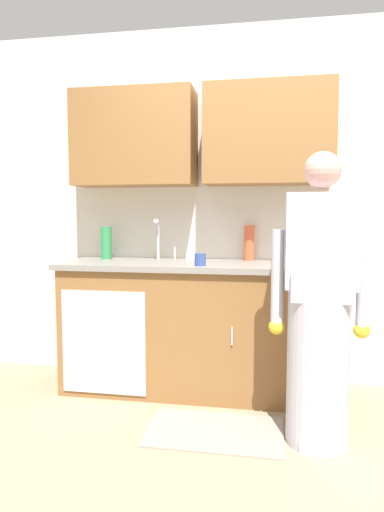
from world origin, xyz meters
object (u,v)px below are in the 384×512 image
at_px(person_at_sink, 319,322).
at_px(cup_by_sink, 200,260).
at_px(knife_on_counter, 318,267).
at_px(sink, 159,264).
at_px(bottle_soap, 293,248).
at_px(bottle_water_tall, 249,243).
at_px(bottle_dish_liquid, 106,243).

relative_size(person_at_sink, cup_by_sink, 19.47).
xyz_separation_m(person_at_sink, knife_on_counter, (0.04, 0.51, 0.25)).
bearing_deg(sink, cup_by_sink, -31.17).
xyz_separation_m(bottle_soap, bottle_water_tall, (-0.33, 0.00, 0.03)).
bearing_deg(cup_by_sink, person_at_sink, -31.87).
bearing_deg(person_at_sink, bottle_water_tall, 115.73).
xyz_separation_m(bottle_soap, knife_on_counter, (0.14, -0.39, -0.10)).
distance_m(bottle_soap, bottle_water_tall, 0.33).
height_order(person_at_sink, bottle_water_tall, person_at_sink).
distance_m(sink, bottle_soap, 1.01).
xyz_separation_m(sink, bottle_water_tall, (0.65, 0.23, 0.15)).
distance_m(person_at_sink, bottle_dish_liquid, 1.78).
distance_m(cup_by_sink, knife_on_counter, 0.78).
bearing_deg(bottle_soap, cup_by_sink, -145.43).
xyz_separation_m(bottle_dish_liquid, bottle_water_tall, (1.10, 0.09, 0.01)).
distance_m(bottle_dish_liquid, cup_by_sink, 0.87).
distance_m(bottle_dish_liquid, bottle_soap, 1.43).
bearing_deg(bottle_soap, knife_on_counter, -69.81).
bearing_deg(bottle_dish_liquid, sink, -17.23).
height_order(sink, person_at_sink, person_at_sink).
relative_size(sink, person_at_sink, 0.31).
bearing_deg(sink, person_at_sink, -31.65).
relative_size(person_at_sink, bottle_dish_liquid, 6.51).
relative_size(person_at_sink, knife_on_counter, 6.75).
bearing_deg(cup_by_sink, knife_on_counter, 3.43).
xyz_separation_m(sink, bottle_soap, (0.98, 0.23, 0.11)).
relative_size(person_at_sink, bottle_water_tall, 6.12).
height_order(bottle_dish_liquid, bottle_water_tall, bottle_water_tall).
xyz_separation_m(bottle_water_tall, cup_by_sink, (-0.31, -0.44, -0.09)).
height_order(person_at_sink, bottle_dish_liquid, person_at_sink).
bearing_deg(bottle_soap, sink, -166.82).
bearing_deg(knife_on_counter, person_at_sink, -38.04).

